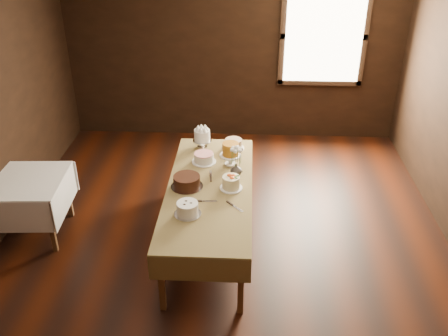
# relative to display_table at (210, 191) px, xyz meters

# --- Properties ---
(floor) EXTENTS (5.00, 6.00, 0.01)m
(floor) POSITION_rel_display_table_xyz_m (0.15, -0.22, -0.65)
(floor) COLOR black
(floor) RESTS_ON ground
(wall_back) EXTENTS (5.00, 0.02, 2.80)m
(wall_back) POSITION_rel_display_table_xyz_m (0.15, 2.78, 0.75)
(wall_back) COLOR black
(wall_back) RESTS_ON ground
(window) EXTENTS (1.10, 0.05, 1.30)m
(window) POSITION_rel_display_table_xyz_m (1.45, 2.72, 0.95)
(window) COLOR #FFEABF
(window) RESTS_ON wall_back
(display_table) EXTENTS (0.90, 2.28, 0.70)m
(display_table) POSITION_rel_display_table_xyz_m (0.00, 0.00, 0.00)
(display_table) COLOR #4F321C
(display_table) RESTS_ON ground
(side_table) EXTENTS (0.89, 0.89, 0.70)m
(side_table) POSITION_rel_display_table_xyz_m (-2.02, 0.04, -0.03)
(side_table) COLOR #4F321C
(side_table) RESTS_ON ground
(cake_meringue) EXTENTS (0.23, 0.23, 0.24)m
(cake_meringue) POSITION_rel_display_table_xyz_m (-0.16, 0.90, 0.16)
(cake_meringue) COLOR silver
(cake_meringue) RESTS_ON display_table
(cake_speckled) EXTENTS (0.27, 0.27, 0.12)m
(cake_speckled) POSITION_rel_display_table_xyz_m (0.22, 0.89, 0.11)
(cake_speckled) COLOR white
(cake_speckled) RESTS_ON display_table
(cake_lattice) EXTENTS (0.31, 0.31, 0.10)m
(cake_lattice) POSITION_rel_display_table_xyz_m (-0.10, 0.54, 0.10)
(cake_lattice) COLOR white
(cake_lattice) RESTS_ON display_table
(cake_caramel) EXTENTS (0.25, 0.25, 0.28)m
(cake_caramel) POSITION_rel_display_table_xyz_m (0.20, 0.50, 0.17)
(cake_caramel) COLOR white
(cake_caramel) RESTS_ON display_table
(cake_chocolate) EXTENTS (0.36, 0.36, 0.13)m
(cake_chocolate) POSITION_rel_display_table_xyz_m (-0.24, -0.02, 0.11)
(cake_chocolate) COLOR silver
(cake_chocolate) RESTS_ON display_table
(cake_flowers) EXTENTS (0.25, 0.25, 0.14)m
(cake_flowers) POSITION_rel_display_table_xyz_m (0.23, -0.02, 0.12)
(cake_flowers) COLOR white
(cake_flowers) RESTS_ON display_table
(cake_swirl) EXTENTS (0.26, 0.26, 0.13)m
(cake_swirl) POSITION_rel_display_table_xyz_m (-0.17, -0.52, 0.12)
(cake_swirl) COLOR silver
(cake_swirl) RESTS_ON display_table
(cake_server_a) EXTENTS (0.24, 0.04, 0.01)m
(cake_server_a) POSITION_rel_display_table_xyz_m (0.02, -0.28, 0.06)
(cake_server_a) COLOR silver
(cake_server_a) RESTS_ON display_table
(cake_server_b) EXTENTS (0.18, 0.19, 0.01)m
(cake_server_b) POSITION_rel_display_table_xyz_m (0.31, -0.39, 0.06)
(cake_server_b) COLOR silver
(cake_server_b) RESTS_ON display_table
(cake_server_c) EXTENTS (0.05, 0.24, 0.01)m
(cake_server_c) POSITION_rel_display_table_xyz_m (-0.01, 0.27, 0.06)
(cake_server_c) COLOR silver
(cake_server_c) RESTS_ON display_table
(cake_server_d) EXTENTS (0.14, 0.22, 0.01)m
(cake_server_d) POSITION_rel_display_table_xyz_m (0.30, 0.28, 0.06)
(cake_server_d) COLOR silver
(cake_server_d) RESTS_ON display_table
(flower_vase) EXTENTS (0.18, 0.18, 0.14)m
(flower_vase) POSITION_rel_display_table_xyz_m (0.27, 0.26, 0.12)
(flower_vase) COLOR #2D2823
(flower_vase) RESTS_ON display_table
(flower_bouquet) EXTENTS (0.14, 0.14, 0.20)m
(flower_bouquet) POSITION_rel_display_table_xyz_m (0.27, 0.26, 0.31)
(flower_bouquet) COLOR white
(flower_bouquet) RESTS_ON flower_vase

